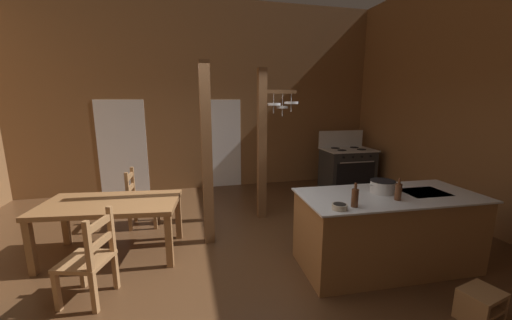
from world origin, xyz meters
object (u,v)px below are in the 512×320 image
(step_stool, at_px, (481,303))
(ladderback_chair_near_window, at_px, (90,259))
(ladderback_chair_by_post, at_px, (140,199))
(bottle_tall_on_counter, at_px, (398,191))
(dining_table, at_px, (111,208))
(stockpot_on_counter, at_px, (382,187))
(stove_range, at_px, (347,168))
(kitchen_island, at_px, (386,230))
(mixing_bowl_on_counter, at_px, (340,207))
(bottle_short_on_counter, at_px, (355,197))

(step_stool, relative_size, ladderback_chair_near_window, 0.43)
(ladderback_chair_by_post, height_order, bottle_tall_on_counter, bottle_tall_on_counter)
(dining_table, distance_m, ladderback_chair_near_window, 0.96)
(step_stool, distance_m, ladderback_chair_near_window, 3.80)
(ladderback_chair_by_post, distance_m, stockpot_on_counter, 3.65)
(stove_range, distance_m, bottle_tall_on_counter, 3.62)
(step_stool, xyz_separation_m, ladderback_chair_by_post, (-3.36, 3.04, 0.27))
(stove_range, xyz_separation_m, ladderback_chair_by_post, (-4.42, -1.11, -0.03))
(kitchen_island, height_order, stockpot_on_counter, stockpot_on_counter)
(ladderback_chair_near_window, bearing_deg, stove_range, 32.36)
(mixing_bowl_on_counter, xyz_separation_m, bottle_short_on_counter, (0.19, 0.03, 0.07))
(dining_table, bearing_deg, ladderback_chair_near_window, -90.86)
(stove_range, distance_m, stockpot_on_counter, 3.37)
(ladderback_chair_near_window, xyz_separation_m, stockpot_on_counter, (3.30, -0.08, 0.55))
(ladderback_chair_by_post, bearing_deg, bottle_tall_on_counter, -35.69)
(kitchen_island, relative_size, ladderback_chair_by_post, 2.32)
(ladderback_chair_near_window, distance_m, mixing_bowl_on_counter, 2.60)
(step_stool, xyz_separation_m, stockpot_on_counter, (-0.30, 1.12, 0.83))
(bottle_tall_on_counter, bearing_deg, bottle_short_on_counter, -172.96)
(dining_table, relative_size, stockpot_on_counter, 5.01)
(stockpot_on_counter, bearing_deg, bottle_tall_on_counter, -90.29)
(dining_table, height_order, ladderback_chair_near_window, ladderback_chair_near_window)
(mixing_bowl_on_counter, height_order, bottle_tall_on_counter, bottle_tall_on_counter)
(dining_table, bearing_deg, step_stool, -30.72)
(stockpot_on_counter, height_order, mixing_bowl_on_counter, stockpot_on_counter)
(kitchen_island, bearing_deg, bottle_tall_on_counter, -105.39)
(ladderback_chair_by_post, bearing_deg, dining_table, -104.24)
(stove_range, height_order, stockpot_on_counter, stove_range)
(stove_range, bearing_deg, kitchen_island, -112.86)
(stove_range, bearing_deg, mixing_bowl_on_counter, -122.26)
(mixing_bowl_on_counter, bearing_deg, step_stool, -34.24)
(ladderback_chair_near_window, relative_size, mixing_bowl_on_counter, 5.94)
(stove_range, height_order, dining_table, stove_range)
(ladderback_chair_by_post, height_order, mixing_bowl_on_counter, mixing_bowl_on_counter)
(bottle_short_on_counter, bearing_deg, ladderback_chair_by_post, 137.32)
(ladderback_chair_by_post, distance_m, bottle_short_on_counter, 3.39)
(dining_table, relative_size, mixing_bowl_on_counter, 11.27)
(step_stool, xyz_separation_m, dining_table, (-3.59, 2.13, 0.47))
(step_stool, bearing_deg, ladderback_chair_near_window, 161.62)
(mixing_bowl_on_counter, bearing_deg, bottle_tall_on_counter, 7.48)
(stove_range, relative_size, ladderback_chair_by_post, 1.39)
(bottle_tall_on_counter, bearing_deg, stockpot_on_counter, 89.71)
(ladderback_chair_near_window, height_order, bottle_short_on_counter, bottle_short_on_counter)
(stove_range, bearing_deg, step_stool, -104.38)
(dining_table, relative_size, ladderback_chair_by_post, 1.90)
(dining_table, bearing_deg, ladderback_chair_by_post, 75.76)
(ladderback_chair_near_window, bearing_deg, bottle_short_on_counter, -8.94)
(stockpot_on_counter, distance_m, mixing_bowl_on_counter, 0.88)
(stockpot_on_counter, bearing_deg, dining_table, 162.89)
(ladderback_chair_by_post, bearing_deg, stove_range, 14.13)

